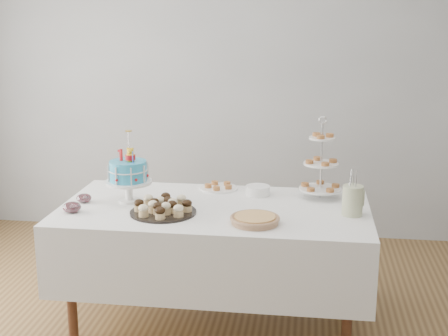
# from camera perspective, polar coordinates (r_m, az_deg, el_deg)

# --- Properties ---
(walls) EXTENTS (5.04, 4.04, 2.70)m
(walls) POSITION_cam_1_polar(r_m,az_deg,el_deg) (3.47, -1.67, 4.10)
(walls) COLOR gray
(walls) RESTS_ON floor
(table) EXTENTS (1.92, 1.02, 0.77)m
(table) POSITION_cam_1_polar(r_m,az_deg,el_deg) (3.97, -0.86, -6.69)
(table) COLOR white
(table) RESTS_ON floor
(birthday_cake) EXTENTS (0.30, 0.30, 0.46)m
(birthday_cake) POSITION_cam_1_polar(r_m,az_deg,el_deg) (4.01, -8.71, -1.37)
(birthday_cake) COLOR white
(birthday_cake) RESTS_ON table
(cupcake_tray) EXTENTS (0.40, 0.40, 0.09)m
(cupcake_tray) POSITION_cam_1_polar(r_m,az_deg,el_deg) (3.78, -5.60, -3.50)
(cupcake_tray) COLOR black
(cupcake_tray) RESTS_ON table
(pie) EXTENTS (0.29, 0.29, 0.05)m
(pie) POSITION_cam_1_polar(r_m,az_deg,el_deg) (3.59, 2.84, -4.70)
(pie) COLOR tan
(pie) RESTS_ON table
(tiered_stand) EXTENTS (0.28, 0.28, 0.54)m
(tiered_stand) POSITION_cam_1_polar(r_m,az_deg,el_deg) (4.08, 8.88, 0.35)
(tiered_stand) COLOR silver
(tiered_stand) RESTS_ON table
(plate_stack) EXTENTS (0.16, 0.16, 0.06)m
(plate_stack) POSITION_cam_1_polar(r_m,az_deg,el_deg) (4.14, 3.11, -2.06)
(plate_stack) COLOR white
(plate_stack) RESTS_ON table
(pastry_plate) EXTENTS (0.26, 0.26, 0.04)m
(pastry_plate) POSITION_cam_1_polar(r_m,az_deg,el_deg) (4.27, -0.46, -1.73)
(pastry_plate) COLOR white
(pastry_plate) RESTS_ON table
(jam_bowl_a) EXTENTS (0.11, 0.11, 0.07)m
(jam_bowl_a) POSITION_cam_1_polar(r_m,az_deg,el_deg) (3.89, -13.74, -3.52)
(jam_bowl_a) COLOR silver
(jam_bowl_a) RESTS_ON table
(jam_bowl_b) EXTENTS (0.10, 0.10, 0.06)m
(jam_bowl_b) POSITION_cam_1_polar(r_m,az_deg,el_deg) (4.08, -12.68, -2.71)
(jam_bowl_b) COLOR silver
(jam_bowl_b) RESTS_ON table
(utensil_pitcher) EXTENTS (0.13, 0.12, 0.28)m
(utensil_pitcher) POSITION_cam_1_polar(r_m,az_deg,el_deg) (3.79, 11.68, -2.82)
(utensil_pitcher) COLOR beige
(utensil_pitcher) RESTS_ON table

